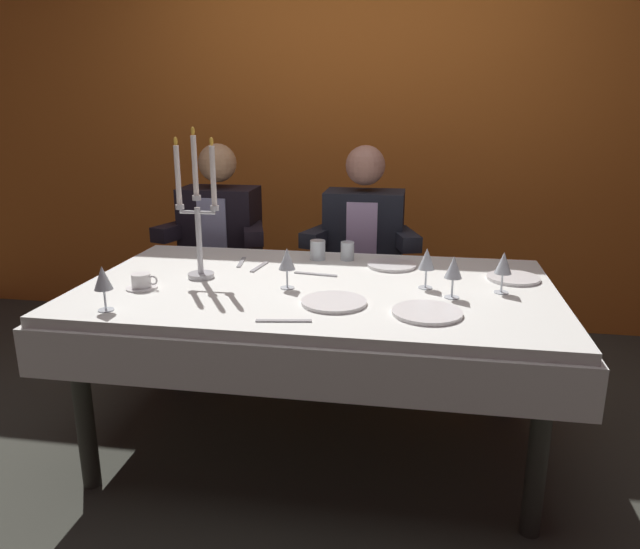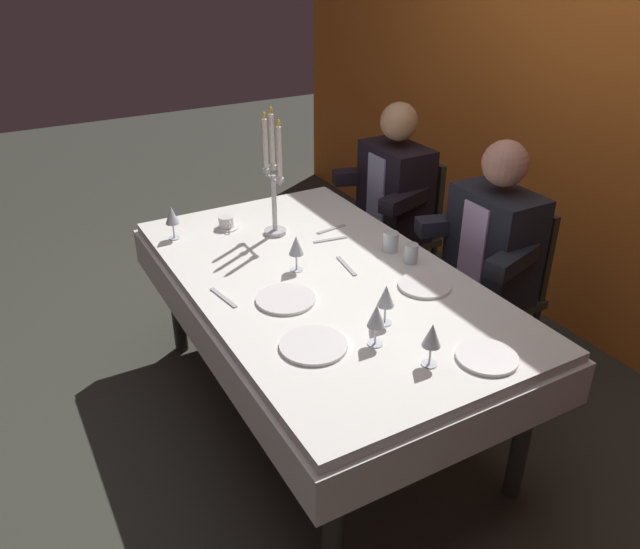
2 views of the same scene
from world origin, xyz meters
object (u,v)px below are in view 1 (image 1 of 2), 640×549
at_px(wine_glass_1, 287,260).
at_px(wine_glass_4, 427,260).
at_px(seated_diner_0, 221,234).
at_px(seated_diner_1, 364,239).
at_px(dinner_plate_0, 513,278).
at_px(wine_glass_2, 103,280).
at_px(wine_glass_0, 503,264).
at_px(wine_glass_3, 453,269).
at_px(water_tumbler_0, 318,250).
at_px(water_tumbler_1, 347,251).
at_px(dinner_plate_2, 427,312).
at_px(candelabra, 198,217).
at_px(dinner_plate_3, 392,265).
at_px(dining_table, 317,312).
at_px(coffee_cup_0, 142,282).
at_px(dinner_plate_1, 334,302).

xyz_separation_m(wine_glass_1, wine_glass_4, (0.54, 0.09, 0.00)).
xyz_separation_m(seated_diner_0, seated_diner_1, (0.81, 0.00, 0.00)).
bearing_deg(dinner_plate_0, wine_glass_4, -153.58).
relative_size(wine_glass_1, wine_glass_2, 1.00).
height_order(wine_glass_0, wine_glass_3, same).
bearing_deg(water_tumbler_0, wine_glass_3, -38.83).
bearing_deg(water_tumbler_1, dinner_plate_2, -62.21).
distance_m(dinner_plate_2, wine_glass_2, 1.15).
bearing_deg(seated_diner_1, wine_glass_2, -121.02).
xyz_separation_m(candelabra, dinner_plate_3, (0.79, 0.31, -0.25)).
relative_size(candelabra, seated_diner_1, 0.50).
bearing_deg(wine_glass_0, wine_glass_4, 177.23).
distance_m(candelabra, dinner_plate_0, 1.34).
distance_m(wine_glass_4, water_tumbler_1, 0.54).
bearing_deg(wine_glass_4, water_tumbler_0, 143.28).
xyz_separation_m(dinner_plate_2, water_tumbler_0, (-0.51, 0.69, 0.04)).
relative_size(seated_diner_0, seated_diner_1, 1.00).
distance_m(dinner_plate_2, seated_diner_0, 1.64).
bearing_deg(candelabra, seated_diner_0, 103.35).
bearing_deg(wine_glass_1, seated_diner_1, 77.36).
distance_m(dinner_plate_3, seated_diner_1, 0.59).
height_order(dining_table, wine_glass_4, wine_glass_4).
distance_m(dining_table, coffee_cup_0, 0.72).
xyz_separation_m(wine_glass_4, seated_diner_1, (-0.33, 0.86, -0.12)).
bearing_deg(candelabra, wine_glass_4, 0.56).
relative_size(wine_glass_0, coffee_cup_0, 1.24).
relative_size(dinner_plate_3, water_tumbler_0, 2.42).
distance_m(dinner_plate_1, water_tumbler_0, 0.65).
xyz_separation_m(wine_glass_0, wine_glass_1, (-0.84, -0.08, 0.00)).
relative_size(candelabra, water_tumbler_1, 7.14).
bearing_deg(wine_glass_4, dinner_plate_3, 116.22).
xyz_separation_m(water_tumbler_0, water_tumbler_1, (0.14, 0.01, -0.00)).
distance_m(water_tumbler_1, seated_diner_0, 0.91).
bearing_deg(dinner_plate_1, dining_table, 114.06).
bearing_deg(wine_glass_2, seated_diner_0, 90.81).
distance_m(coffee_cup_0, seated_diner_0, 1.06).
relative_size(dining_table, seated_diner_1, 1.56).
bearing_deg(dinner_plate_0, seated_diner_0, 155.70).
relative_size(wine_glass_4, seated_diner_1, 0.13).
relative_size(dinner_plate_0, wine_glass_1, 1.32).
relative_size(candelabra, wine_glass_1, 3.79).
height_order(dinner_plate_0, coffee_cup_0, coffee_cup_0).
height_order(wine_glass_4, seated_diner_1, seated_diner_1).
bearing_deg(dinner_plate_0, wine_glass_0, -110.44).
height_order(dinner_plate_2, dinner_plate_3, same).
height_order(dinner_plate_3, wine_glass_2, wine_glass_2).
distance_m(dining_table, candelabra, 0.63).
distance_m(dinner_plate_2, water_tumbler_0, 0.85).
bearing_deg(seated_diner_0, wine_glass_2, -89.19).
distance_m(wine_glass_1, seated_diner_1, 0.99).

